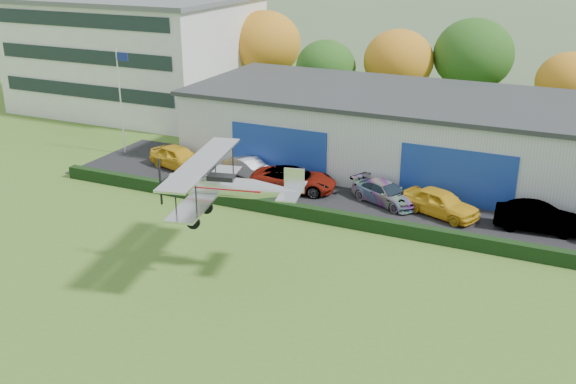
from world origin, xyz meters
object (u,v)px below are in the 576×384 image
at_px(car_0, 179,158).
at_px(flagpole, 121,92).
at_px(car_1, 250,168).
at_px(car_2, 294,179).
at_px(hangar, 476,139).
at_px(car_3, 385,193).
at_px(car_4, 441,203).
at_px(office_block, 138,52).
at_px(biplane, 223,185).
at_px(car_5, 539,218).

bearing_deg(car_0, flagpole, 93.14).
height_order(car_1, car_2, car_2).
bearing_deg(hangar, car_3, -117.60).
distance_m(hangar, car_4, 8.27).
bearing_deg(car_3, flagpole, 110.21).
height_order(flagpole, car_3, flagpole).
relative_size(hangar, office_block, 1.97).
xyz_separation_m(hangar, office_block, (-33.00, 7.02, 2.56)).
distance_m(hangar, car_3, 8.75).
height_order(hangar, car_3, hangar).
height_order(hangar, car_4, hangar).
bearing_deg(office_block, biplane, -47.17).
bearing_deg(office_block, car_5, -21.50).
xyz_separation_m(flagpole, car_0, (5.68, -1.36, -3.91)).
xyz_separation_m(office_block, car_2, (22.99, -14.94, -4.40)).
xyz_separation_m(car_3, car_5, (9.00, -0.41, 0.11)).
xyz_separation_m(office_block, car_1, (19.22, -13.86, -4.49)).
xyz_separation_m(flagpole, car_1, (11.10, -0.86, -4.06)).
distance_m(office_block, car_0, 20.38).
distance_m(hangar, biplane, 21.32).
height_order(hangar, office_block, office_block).
relative_size(flagpole, biplane, 0.98).
distance_m(car_0, car_4, 18.80).
bearing_deg(car_3, hangar, -3.06).
bearing_deg(flagpole, car_0, -13.46).
xyz_separation_m(car_0, car_2, (9.20, -0.58, -0.06)).
distance_m(car_3, car_4, 3.57).
relative_size(car_4, car_5, 0.98).
relative_size(car_1, car_3, 0.88).
relative_size(car_2, car_3, 1.18).
distance_m(car_2, car_3, 6.07).
relative_size(office_block, car_0, 4.28).
height_order(flagpole, car_2, flagpole).
bearing_deg(car_0, office_block, 60.45).
relative_size(hangar, car_3, 8.72).
xyz_separation_m(car_5, biplane, (-13.49, -11.51, 3.75)).
xyz_separation_m(flagpole, biplane, (16.45, -13.50, -0.20)).
distance_m(office_block, flagpole, 15.33).
distance_m(hangar, car_0, 20.64).
relative_size(car_3, car_5, 0.98).
relative_size(hangar, car_1, 9.88).
relative_size(flagpole, car_5, 1.68).
distance_m(office_block, car_3, 32.81).
bearing_deg(car_0, hangar, -52.49).
height_order(hangar, car_1, hangar).
bearing_deg(car_3, office_block, 87.88).
relative_size(car_0, car_1, 1.17).
xyz_separation_m(car_3, biplane, (-4.49, -11.92, 3.86)).
height_order(hangar, car_5, hangar).
distance_m(car_3, car_5, 9.01).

